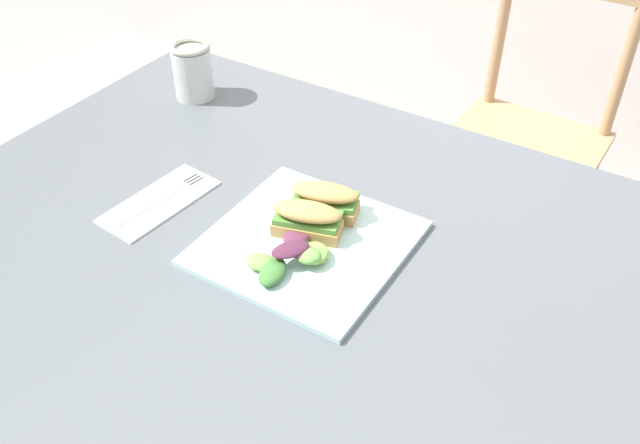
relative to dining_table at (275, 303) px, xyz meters
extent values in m
cube|color=#51565B|center=(0.00, 0.00, 0.10)|extent=(1.24, 1.00, 0.03)
cube|color=#2D2D33|center=(-0.55, 0.43, -0.27)|extent=(0.07, 0.07, 0.71)
cube|color=#2D2D33|center=(0.55, 0.43, -0.27)|extent=(0.07, 0.07, 0.71)
cylinder|color=tan|center=(-0.05, 0.81, -0.41)|extent=(0.03, 0.03, 0.43)
cylinder|color=tan|center=(0.29, 0.80, -0.41)|extent=(0.03, 0.03, 0.43)
cylinder|color=tan|center=(-0.04, 1.15, -0.41)|extent=(0.03, 0.03, 0.43)
cylinder|color=tan|center=(0.30, 1.14, -0.41)|extent=(0.03, 0.03, 0.43)
cube|color=tan|center=(0.13, 0.97, -0.18)|extent=(0.41, 0.41, 0.02)
cylinder|color=tan|center=(-0.04, 1.16, 0.04)|extent=(0.03, 0.03, 0.42)
cylinder|color=tan|center=(0.30, 1.15, 0.04)|extent=(0.03, 0.03, 0.42)
cube|color=silver|center=(0.04, 0.04, 0.12)|extent=(0.30, 0.30, 0.01)
cube|color=tan|center=(0.03, 0.06, 0.14)|extent=(0.12, 0.08, 0.02)
cube|color=#518438|center=(0.03, 0.06, 0.15)|extent=(0.11, 0.08, 0.01)
ellipsoid|color=tan|center=(0.03, 0.06, 0.17)|extent=(0.12, 0.08, 0.02)
cube|color=tan|center=(0.03, 0.11, 0.14)|extent=(0.12, 0.08, 0.02)
cube|color=#518438|center=(0.03, 0.12, 0.15)|extent=(0.11, 0.08, 0.01)
ellipsoid|color=tan|center=(0.03, 0.11, 0.17)|extent=(0.12, 0.08, 0.02)
ellipsoid|color=#6B9E47|center=(0.03, 0.03, 0.13)|extent=(0.06, 0.06, 0.02)
ellipsoid|color=#602D47|center=(0.03, 0.03, 0.14)|extent=(0.04, 0.05, 0.01)
ellipsoid|color=#3D7033|center=(0.04, -0.06, 0.13)|extent=(0.04, 0.06, 0.01)
ellipsoid|color=#602D47|center=(0.05, -0.01, 0.15)|extent=(0.05, 0.04, 0.01)
ellipsoid|color=#3D7033|center=(0.04, -0.06, 0.14)|extent=(0.05, 0.07, 0.02)
ellipsoid|color=#6B9E47|center=(0.08, 0.00, 0.14)|extent=(0.06, 0.05, 0.01)
ellipsoid|color=#84A84C|center=(0.07, 0.01, 0.14)|extent=(0.07, 0.07, 0.01)
ellipsoid|color=#4C2338|center=(0.05, -0.02, 0.15)|extent=(0.06, 0.07, 0.01)
ellipsoid|color=#6B9E47|center=(0.01, -0.05, 0.13)|extent=(0.05, 0.04, 0.01)
ellipsoid|color=#6B9E47|center=(0.07, -0.01, 0.14)|extent=(0.05, 0.05, 0.02)
cube|color=white|center=(-0.24, 0.00, 0.12)|extent=(0.11, 0.21, 0.00)
cube|color=silver|center=(-0.24, -0.02, 0.12)|extent=(0.03, 0.14, 0.00)
cube|color=silver|center=(-0.22, 0.07, 0.12)|extent=(0.03, 0.05, 0.00)
cube|color=#38383D|center=(-0.22, 0.08, 0.12)|extent=(0.01, 0.03, 0.00)
cube|color=#38383D|center=(-0.22, 0.08, 0.12)|extent=(0.01, 0.03, 0.00)
cube|color=#38383D|center=(-0.23, 0.08, 0.12)|extent=(0.01, 0.03, 0.00)
cylinder|color=#995623|center=(-0.43, 0.32, 0.16)|extent=(0.07, 0.07, 0.09)
cylinder|color=silver|center=(-0.43, 0.32, 0.17)|extent=(0.08, 0.08, 0.11)
torus|color=#B7B29E|center=(-0.43, 0.32, 0.23)|extent=(0.08, 0.08, 0.01)
camera|label=1|loc=(0.48, -0.64, 0.83)|focal=38.14mm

